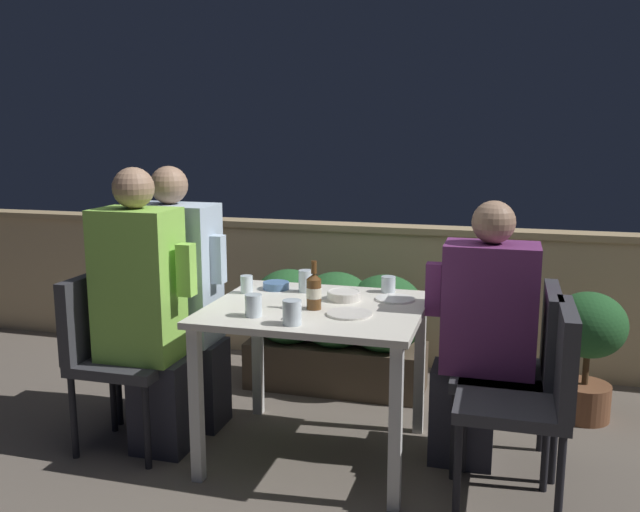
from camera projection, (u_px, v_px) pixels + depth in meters
name	position (u px, v px, depth m)	size (l,w,h in m)	color
ground_plane	(316.00, 454.00, 3.23)	(16.00, 16.00, 0.00)	#665B51
parapet_wall	(374.00, 292.00, 4.48)	(9.00, 0.18, 0.91)	tan
dining_table	(316.00, 326.00, 3.11)	(0.97, 0.84, 0.73)	silver
planter_hedge	(336.00, 325.00, 3.98)	(1.05, 0.47, 0.71)	brown
chair_left_near	(111.00, 342.00, 3.26)	(0.45, 0.44, 0.84)	#333338
person_green_blouse	(145.00, 311.00, 3.18)	(0.47, 0.26, 1.36)	#282833
chair_left_far	(147.00, 325.00, 3.54)	(0.45, 0.44, 0.84)	#333338
person_blue_shirt	(179.00, 298.00, 3.46)	(0.51, 0.26, 1.35)	#282833
chair_right_near	(536.00, 385.00, 2.72)	(0.45, 0.44, 0.84)	#333338
chair_right_far	(525.00, 359.00, 3.02)	(0.45, 0.44, 0.84)	#333338
person_purple_stripe	(481.00, 335.00, 3.05)	(0.49, 0.26, 1.22)	#282833
beer_bottle	(314.00, 291.00, 3.02)	(0.07, 0.07, 0.22)	brown
plate_0	(349.00, 314.00, 2.94)	(0.20, 0.20, 0.01)	silver
plate_1	(395.00, 299.00, 3.20)	(0.19, 0.19, 0.01)	white
bowl_0	(276.00, 285.00, 3.41)	(0.13, 0.13, 0.04)	#4C709E
bowl_1	(344.00, 295.00, 3.20)	(0.16, 0.16, 0.04)	silver
glass_cup_0	(306.00, 281.00, 3.35)	(0.07, 0.07, 0.11)	silver
glass_cup_1	(388.00, 284.00, 3.35)	(0.07, 0.07, 0.08)	silver
glass_cup_2	(292.00, 312.00, 2.79)	(0.08, 0.08, 0.10)	silver
glass_cup_3	(253.00, 305.00, 2.91)	(0.07, 0.07, 0.10)	silver
glass_cup_4	(247.00, 284.00, 3.33)	(0.06, 0.06, 0.09)	silver
fork_0	(291.00, 314.00, 2.94)	(0.03, 0.17, 0.01)	silver
potted_plant	(588.00, 342.00, 3.56)	(0.39, 0.39, 0.69)	brown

